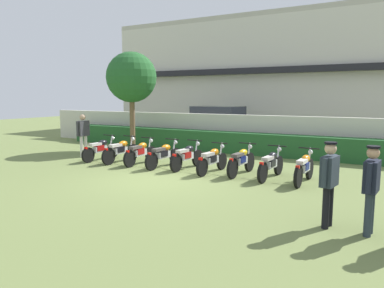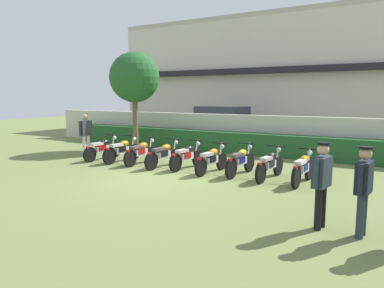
{
  "view_description": "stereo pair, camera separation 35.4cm",
  "coord_description": "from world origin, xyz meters",
  "views": [
    {
      "loc": [
        5.92,
        -8.61,
        2.46
      ],
      "look_at": [
        0.0,
        2.12,
        0.83
      ],
      "focal_mm": 33.79,
      "sensor_mm": 36.0,
      "label": 1
    },
    {
      "loc": [
        6.22,
        -8.43,
        2.46
      ],
      "look_at": [
        0.0,
        2.12,
        0.83
      ],
      "focal_mm": 33.79,
      "sensor_mm": 36.0,
      "label": 2
    }
  ],
  "objects": [
    {
      "name": "ground",
      "position": [
        0.0,
        0.0,
        0.0
      ],
      "size": [
        60.0,
        60.0,
        0.0
      ],
      "primitive_type": "plane",
      "color": "olive"
    },
    {
      "name": "building",
      "position": [
        0.0,
        16.04,
        3.78
      ],
      "size": [
        23.97,
        6.5,
        7.55
      ],
      "color": "beige",
      "rests_on": "ground"
    },
    {
      "name": "compound_wall",
      "position": [
        0.0,
        6.59,
        0.82
      ],
      "size": [
        22.77,
        0.3,
        1.63
      ],
      "primitive_type": "cube",
      "color": "beige",
      "rests_on": "ground"
    },
    {
      "name": "hedge_row",
      "position": [
        0.0,
        5.89,
        0.46
      ],
      "size": [
        18.22,
        0.7,
        0.91
      ],
      "primitive_type": "cube",
      "color": "#235628",
      "rests_on": "ground"
    },
    {
      "name": "parked_car",
      "position": [
        -2.47,
        9.83,
        0.94
      ],
      "size": [
        4.71,
        2.56,
        1.89
      ],
      "rotation": [
        0.0,
        0.0,
        -0.13
      ],
      "color": "#9EA3A8",
      "rests_on": "ground"
    },
    {
      "name": "tree_near_inspector",
      "position": [
        -4.5,
        4.59,
        3.28
      ],
      "size": [
        2.28,
        2.28,
        4.45
      ],
      "color": "brown",
      "rests_on": "ground"
    },
    {
      "name": "motorcycle_in_row_0",
      "position": [
        -3.81,
        1.73,
        0.44
      ],
      "size": [
        0.6,
        1.89,
        0.95
      ],
      "rotation": [
        0.0,
        0.0,
        1.54
      ],
      "color": "black",
      "rests_on": "ground"
    },
    {
      "name": "motorcycle_in_row_1",
      "position": [
        -2.84,
        1.77,
        0.45
      ],
      "size": [
        0.6,
        1.92,
        0.96
      ],
      "rotation": [
        0.0,
        0.0,
        1.51
      ],
      "color": "black",
      "rests_on": "ground"
    },
    {
      "name": "motorcycle_in_row_2",
      "position": [
        -1.93,
        1.76,
        0.45
      ],
      "size": [
        0.6,
        1.83,
        0.96
      ],
      "rotation": [
        0.0,
        0.0,
        1.55
      ],
      "color": "black",
      "rests_on": "ground"
    },
    {
      "name": "motorcycle_in_row_3",
      "position": [
        -0.92,
        1.74,
        0.45
      ],
      "size": [
        0.6,
        1.93,
        0.96
      ],
      "rotation": [
        0.0,
        0.0,
        1.49
      ],
      "color": "black",
      "rests_on": "ground"
    },
    {
      "name": "motorcycle_in_row_4",
      "position": [
        -0.06,
        1.88,
        0.44
      ],
      "size": [
        0.6,
        1.86,
        0.95
      ],
      "rotation": [
        0.0,
        0.0,
        1.48
      ],
      "color": "black",
      "rests_on": "ground"
    },
    {
      "name": "motorcycle_in_row_5",
      "position": [
        0.97,
        1.71,
        0.44
      ],
      "size": [
        0.6,
        1.84,
        0.94
      ],
      "rotation": [
        0.0,
        0.0,
        1.5
      ],
      "color": "black",
      "rests_on": "ground"
    },
    {
      "name": "motorcycle_in_row_6",
      "position": [
        1.89,
        1.88,
        0.45
      ],
      "size": [
        0.6,
        1.9,
        0.97
      ],
      "rotation": [
        0.0,
        0.0,
        1.51
      ],
      "color": "black",
      "rests_on": "ground"
    },
    {
      "name": "motorcycle_in_row_7",
      "position": [
        2.86,
        1.81,
        0.45
      ],
      "size": [
        0.6,
        1.92,
        0.96
      ],
      "rotation": [
        0.0,
        0.0,
        1.5
      ],
      "color": "black",
      "rests_on": "ground"
    },
    {
      "name": "motorcycle_in_row_8",
      "position": [
        3.85,
        1.72,
        0.45
      ],
      "size": [
        0.6,
        1.86,
        0.97
      ],
      "rotation": [
        0.0,
        0.0,
        1.53
      ],
      "color": "black",
      "rests_on": "ground"
    },
    {
      "name": "inspector_person",
      "position": [
        -4.94,
        1.96,
        1.04
      ],
      "size": [
        0.23,
        0.69,
        1.74
      ],
      "color": "silver",
      "rests_on": "ground"
    },
    {
      "name": "officer_0",
      "position": [
        4.98,
        -1.62,
        0.96
      ],
      "size": [
        0.3,
        0.65,
        1.63
      ],
      "rotation": [
        0.0,
        0.0,
        2.97
      ],
      "color": "black",
      "rests_on": "ground"
    },
    {
      "name": "officer_1",
      "position": [
        5.69,
        -1.67,
        0.94
      ],
      "size": [
        0.27,
        0.65,
        1.61
      ],
      "rotation": [
        0.0,
        0.0,
        3.03
      ],
      "color": "#28333D",
      "rests_on": "ground"
    }
  ]
}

